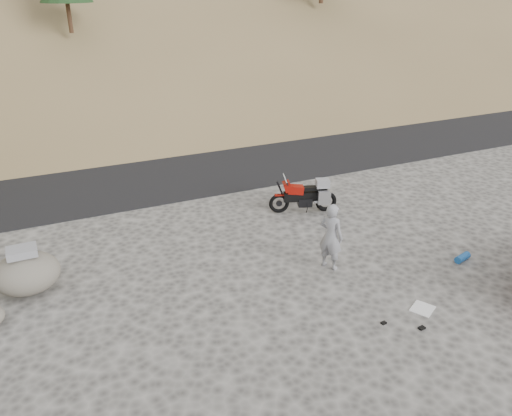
# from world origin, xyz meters

# --- Properties ---
(ground) EXTENTS (140.00, 140.00, 0.00)m
(ground) POSITION_xyz_m (0.00, 0.00, 0.00)
(ground) COLOR #474441
(ground) RESTS_ON ground
(road) EXTENTS (120.00, 7.00, 0.05)m
(road) POSITION_xyz_m (0.00, 9.00, 0.00)
(road) COLOR black
(road) RESTS_ON ground
(motorcycle) EXTENTS (1.91, 0.93, 1.18)m
(motorcycle) POSITION_xyz_m (0.84, 3.36, 0.50)
(motorcycle) COLOR black
(motorcycle) RESTS_ON ground
(man) EXTENTS (0.63, 0.71, 1.62)m
(man) POSITION_xyz_m (-0.17, 0.45, 0.00)
(man) COLOR gray
(man) RESTS_ON ground
(boulder) EXTENTS (1.57, 1.41, 1.08)m
(boulder) POSITION_xyz_m (-6.61, 2.25, 0.47)
(boulder) COLOR #5D5750
(boulder) RESTS_ON ground
(gear_white_cloth) EXTENTS (0.60, 0.58, 0.02)m
(gear_white_cloth) POSITION_xyz_m (0.71, -1.75, 0.01)
(gear_white_cloth) COLOR white
(gear_white_cloth) RESTS_ON ground
(gear_blue_mat) EXTENTS (0.48, 0.29, 0.18)m
(gear_blue_mat) POSITION_xyz_m (2.90, -0.62, 0.09)
(gear_blue_mat) COLOR #195097
(gear_blue_mat) RESTS_ON ground
(gear_glove_a) EXTENTS (0.14, 0.11, 0.04)m
(gear_glove_a) POSITION_xyz_m (0.26, -2.24, 0.02)
(gear_glove_a) COLOR black
(gear_glove_a) RESTS_ON ground
(gear_glove_b) EXTENTS (0.11, 0.09, 0.03)m
(gear_glove_b) POSITION_xyz_m (-0.31, -1.81, 0.02)
(gear_glove_b) COLOR black
(gear_glove_b) RESTS_ON ground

